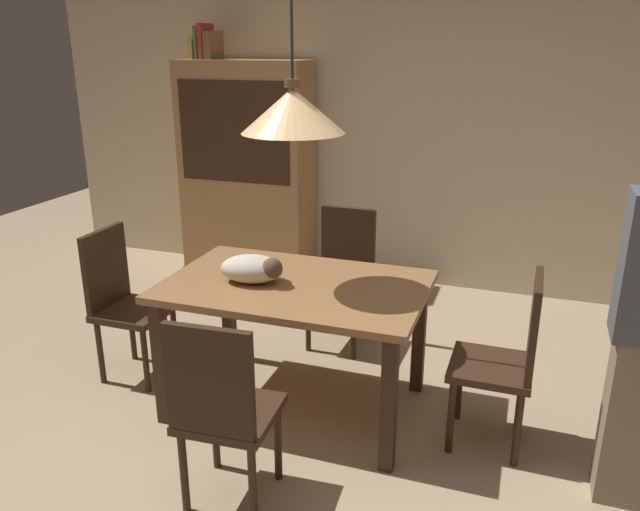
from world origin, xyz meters
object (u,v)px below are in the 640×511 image
dining_table (295,300)px  hutch_bookcase (247,177)px  chair_near_front (222,407)px  book_brown_thick (213,45)px  chair_far_back (343,271)px  pendant_lamp (293,110)px  book_yellow_short (196,48)px  chair_left_side (123,297)px  book_green_slim (201,43)px  book_red_tall (206,41)px  cat_sleeping (254,269)px  chair_right_side (508,355)px

dining_table → hutch_bookcase: bearing=122.0°
chair_near_front → hutch_bookcase: hutch_bookcase is taller
book_brown_thick → chair_far_back: bearing=-34.8°
dining_table → pendant_lamp: size_ratio=1.08×
book_yellow_short → dining_table: bearing=-49.6°
chair_left_side → book_green_slim: 2.41m
pendant_lamp → book_brown_thick: size_ratio=5.42×
dining_table → chair_left_side: chair_left_side is taller
chair_far_back → book_red_tall: book_red_tall is taller
book_yellow_short → book_green_slim: (0.05, 0.00, 0.04)m
hutch_bookcase → cat_sleeping: bearing=-63.7°
cat_sleeping → dining_table: bearing=15.5°
chair_near_front → pendant_lamp: (-0.00, 0.88, 1.15)m
pendant_lamp → book_green_slim: size_ratio=5.00×
chair_near_front → book_brown_thick: (-1.43, 2.75, 1.45)m
dining_table → book_yellow_short: size_ratio=7.00×
chair_right_side → book_yellow_short: book_yellow_short is taller
pendant_lamp → hutch_bookcase: size_ratio=0.70×
cat_sleeping → book_brown_thick: bearing=122.1°
chair_far_back → chair_right_side: 1.43m
chair_far_back → pendant_lamp: 1.45m
pendant_lamp → book_brown_thick: pendant_lamp is taller
chair_far_back → hutch_bookcase: (-1.17, 0.99, 0.38)m
chair_right_side → chair_near_front: size_ratio=1.00×
dining_table → book_green_slim: 2.77m
book_red_tall → chair_right_side: bearing=-35.5°
chair_right_side → cat_sleeping: size_ratio=2.35×
dining_table → pendant_lamp: pendant_lamp is taller
chair_far_back → hutch_bookcase: 1.58m
cat_sleeping → book_brown_thick: size_ratio=1.65×
cat_sleeping → hutch_bookcase: hutch_bookcase is taller
hutch_bookcase → book_red_tall: (-0.33, 0.00, 1.10)m
chair_far_back → hutch_bookcase: size_ratio=0.50×
chair_near_front → book_red_tall: 3.46m
chair_near_front → book_yellow_short: (-1.60, 2.75, 1.43)m
chair_near_front → book_yellow_short: book_yellow_short is taller
chair_near_front → book_green_slim: 3.48m
chair_far_back → book_green_slim: bearing=147.3°
chair_left_side → chair_right_side: same height
dining_table → book_yellow_short: book_yellow_short is taller
chair_right_side → book_green_slim: (-2.67, 1.87, 1.47)m
chair_left_side → chair_far_back: bearing=37.8°
hutch_bookcase → chair_far_back: bearing=-40.3°
chair_right_side → book_brown_thick: 3.48m
chair_right_side → book_red_tall: bearing=144.5°
book_green_slim → book_brown_thick: 0.12m
chair_near_front → book_yellow_short: 3.49m
cat_sleeping → book_brown_thick: 2.55m
chair_left_side → book_red_tall: book_red_tall is taller
pendant_lamp → book_brown_thick: (-1.43, 1.87, 0.30)m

